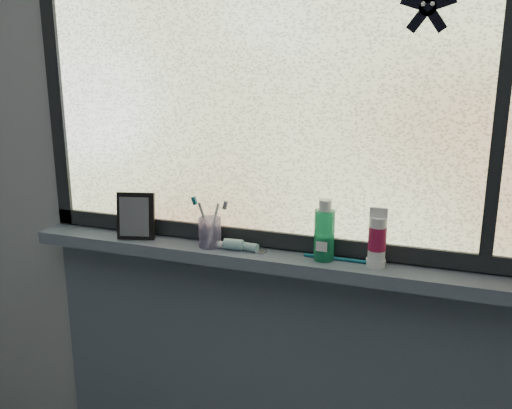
{
  "coord_description": "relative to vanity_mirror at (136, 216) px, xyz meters",
  "views": [
    {
      "loc": [
        0.5,
        -0.32,
        1.61
      ],
      "look_at": [
        0.01,
        1.05,
        1.22
      ],
      "focal_mm": 40.0,
      "sensor_mm": 36.0,
      "label": 1
    }
  ],
  "objects": [
    {
      "name": "windowsill",
      "position": [
        0.46,
        0.01,
        -0.1
      ],
      "size": [
        1.62,
        0.14,
        0.04
      ],
      "primitive_type": "cube",
      "color": "slate",
      "rests_on": "wall_back"
    },
    {
      "name": "toothpaste_tube",
      "position": [
        0.36,
        0.01,
        -0.06
      ],
      "size": [
        0.19,
        0.04,
        0.03
      ],
      "primitive_type": null,
      "rotation": [
        0.0,
        0.0,
        -0.0
      ],
      "color": "white",
      "rests_on": "windowsill"
    },
    {
      "name": "frame_left",
      "position": [
        -0.32,
        0.06,
        0.43
      ],
      "size": [
        0.05,
        0.03,
        1.1
      ],
      "primitive_type": "cube",
      "color": "black",
      "rests_on": "wall_back"
    },
    {
      "name": "wall_back",
      "position": [
        0.46,
        0.09,
        0.15
      ],
      "size": [
        3.0,
        0.01,
        2.5
      ],
      "primitive_type": "cube",
      "color": "#9EA3A8",
      "rests_on": "ground"
    },
    {
      "name": "starfish_sticker",
      "position": [
        0.86,
        0.05,
        0.62
      ],
      "size": [
        0.15,
        0.02,
        0.15
      ],
      "primitive_type": null,
      "color": "black",
      "rests_on": "window_pane"
    },
    {
      "name": "sill_apron",
      "position": [
        0.46,
        0.07,
        -0.61
      ],
      "size": [
        1.62,
        0.02,
        0.98
      ],
      "primitive_type": "cube",
      "color": "slate",
      "rests_on": "floor"
    },
    {
      "name": "frame_bottom",
      "position": [
        0.46,
        0.06,
        -0.05
      ],
      "size": [
        1.6,
        0.03,
        0.05
      ],
      "primitive_type": "cube",
      "color": "black",
      "rests_on": "windowsill"
    },
    {
      "name": "toothbrush_lying",
      "position": [
        0.65,
        0.02,
        -0.07
      ],
      "size": [
        0.23,
        0.02,
        0.02
      ],
      "primitive_type": null,
      "rotation": [
        0.0,
        0.0,
        0.0
      ],
      "color": "#0C596F",
      "rests_on": "windowsill"
    },
    {
      "name": "frame_mullion",
      "position": [
        1.06,
        0.06,
        0.43
      ],
      "size": [
        0.03,
        0.03,
        1.0
      ],
      "primitive_type": "cube",
      "color": "black",
      "rests_on": "wall_back"
    },
    {
      "name": "toothbrush_cup",
      "position": [
        0.26,
        0.01,
        -0.03
      ],
      "size": [
        0.08,
        0.08,
        0.09
      ],
      "primitive_type": "cylinder",
      "rotation": [
        0.0,
        0.0,
        0.15
      ],
      "color": "#BEAFE7",
      "rests_on": "windowsill"
    },
    {
      "name": "vanity_mirror",
      "position": [
        0.0,
        0.0,
        0.0
      ],
      "size": [
        0.13,
        0.09,
        0.15
      ],
      "primitive_type": "cube",
      "rotation": [
        0.0,
        0.0,
        0.25
      ],
      "color": "black",
      "rests_on": "windowsill"
    },
    {
      "name": "window_pane",
      "position": [
        0.46,
        0.07,
        0.43
      ],
      "size": [
        1.5,
        0.01,
        1.0
      ],
      "primitive_type": "cube",
      "color": "silver",
      "rests_on": "wall_back"
    },
    {
      "name": "cream_tube",
      "position": [
        0.77,
        0.01,
        0.02
      ],
      "size": [
        0.05,
        0.05,
        0.12
      ],
      "primitive_type": "cylinder",
      "rotation": [
        0.0,
        0.0,
        -0.11
      ],
      "color": "silver",
      "rests_on": "windowsill"
    },
    {
      "name": "mouthwash_bottle",
      "position": [
        0.62,
        0.02,
        0.01
      ],
      "size": [
        0.06,
        0.06,
        0.15
      ],
      "primitive_type": "cylinder",
      "rotation": [
        0.0,
        0.0,
        -0.03
      ],
      "color": "#1E9C63",
      "rests_on": "windowsill"
    }
  ]
}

